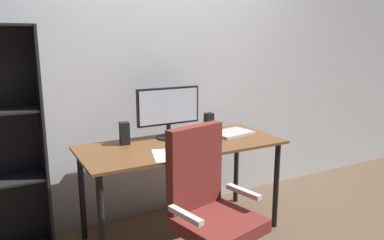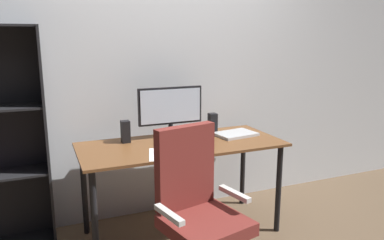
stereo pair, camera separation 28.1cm
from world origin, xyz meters
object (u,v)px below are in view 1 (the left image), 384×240
Objects in this scene: monitor at (168,109)px; laptop at (232,133)px; speaker_right at (209,123)px; desk at (182,155)px; speaker_left at (125,133)px; mouse at (209,143)px; office_chair at (210,218)px; keyboard at (188,148)px; coffee_mug at (186,136)px.

monitor is 0.58m from laptop.
desk is at bearing -151.88° from speaker_right.
laptop is 1.88× the size of speaker_left.
office_chair is at bearing -115.51° from mouse.
keyboard is at bearing -137.96° from speaker_right.
coffee_mug is 0.09× the size of office_chair.
mouse is at bearing -61.76° from monitor.
desk is at bearing 64.20° from office_chair.
keyboard is 0.57m from laptop.
mouse is 0.30× the size of laptop.
speaker_right is (0.37, -0.01, -0.15)m from monitor.
keyboard is 0.20m from mouse.
keyboard is 3.02× the size of mouse.
desk is 0.38m from monitor.
coffee_mug reaches higher than mouse.
speaker_right is (0.35, 0.19, 0.17)m from desk.
keyboard is 0.29× the size of office_chair.
mouse is at bearing 46.87° from office_chair.
laptop is at bearing -43.62° from speaker_right.
office_chair is (-0.50, -0.85, -0.37)m from speaker_right.
monitor reaches higher than coffee_mug.
monitor is at bearing 155.82° from laptop.
monitor is 1.81× the size of keyboard.
monitor is 0.26m from coffee_mug.
keyboard is 0.91× the size of laptop.
speaker_right is (0.19, 0.32, 0.07)m from mouse.
mouse is 0.69m from office_chair.
speaker_left and speaker_right have the same top height.
laptop is at bearing 5.70° from desk.
office_chair is (-0.65, -0.72, -0.29)m from laptop.
speaker_left is (-0.55, 0.32, 0.07)m from mouse.
coffee_mug is (0.09, 0.19, 0.04)m from keyboard.
speaker_left reaches higher than keyboard.
monitor reaches higher than speaker_left.
speaker_right is at bearing 128.07° from laptop.
keyboard is 0.50m from speaker_left.
office_chair reaches higher than mouse.
desk is 2.93× the size of monitor.
speaker_left reaches higher than desk.
office_chair is at bearing -102.85° from desk.
desk is 0.44m from speaker_right.
speaker_left is (-0.44, 0.16, 0.04)m from coffee_mug.
monitor reaches higher than speaker_right.
monitor is (-0.02, 0.20, 0.32)m from desk.
speaker_right is 1.06m from office_chair.
monitor is 3.09× the size of speaker_right.
speaker_right is (0.30, 0.16, 0.04)m from coffee_mug.
speaker_right is (-0.15, 0.14, 0.07)m from laptop.
office_chair reaches higher than desk.
laptop is (0.45, 0.02, -0.03)m from coffee_mug.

